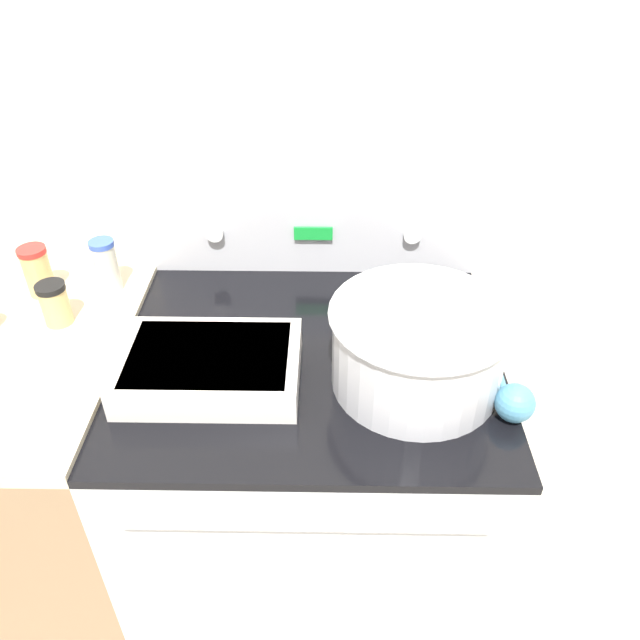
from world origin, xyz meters
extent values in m
cube|color=silver|center=(0.00, 0.73, 1.25)|extent=(8.00, 0.05, 2.50)
cube|color=#BCBCC1|center=(0.00, 0.35, 0.46)|extent=(0.77, 0.70, 0.91)
cube|color=black|center=(0.00, 0.35, 0.92)|extent=(0.77, 0.70, 0.02)
cylinder|color=silver|center=(0.00, -0.02, 0.85)|extent=(0.63, 0.02, 0.02)
cube|color=#BCBCC1|center=(0.00, 0.67, 1.03)|extent=(0.77, 0.05, 0.20)
cylinder|color=white|center=(-0.23, 0.64, 1.04)|extent=(0.04, 0.02, 0.04)
cylinder|color=white|center=(0.23, 0.64, 1.04)|extent=(0.04, 0.02, 0.04)
cube|color=green|center=(0.00, 0.64, 1.04)|extent=(0.09, 0.01, 0.03)
cube|color=#896B4C|center=(-0.66, 0.35, 0.46)|extent=(0.55, 0.70, 0.91)
cylinder|color=silver|center=(0.20, 0.25, 1.01)|extent=(0.32, 0.32, 0.16)
torus|color=silver|center=(0.20, 0.25, 1.09)|extent=(0.33, 0.33, 0.01)
cylinder|color=beige|center=(0.20, 0.25, 1.08)|extent=(0.29, 0.29, 0.02)
cube|color=silver|center=(-0.19, 0.25, 0.96)|extent=(0.34, 0.23, 0.07)
cube|color=#B2894C|center=(-0.19, 0.25, 0.98)|extent=(0.30, 0.20, 0.04)
cylinder|color=teal|center=(0.37, 0.30, 0.94)|extent=(0.01, 0.28, 0.01)
sphere|color=teal|center=(0.37, 0.16, 0.97)|extent=(0.07, 0.07, 0.07)
cylinder|color=beige|center=(-0.46, 0.54, 1.00)|extent=(0.05, 0.05, 0.11)
cylinder|color=#3856B7|center=(-0.46, 0.54, 1.06)|extent=(0.05, 0.05, 0.01)
cylinder|color=tan|center=(-0.54, 0.42, 0.98)|extent=(0.06, 0.06, 0.08)
cylinder|color=black|center=(-0.54, 0.42, 1.03)|extent=(0.06, 0.06, 0.01)
cylinder|color=tan|center=(-0.61, 0.53, 1.00)|extent=(0.06, 0.06, 0.10)
cylinder|color=red|center=(-0.61, 0.53, 1.05)|extent=(0.06, 0.06, 0.01)
camera|label=1|loc=(0.04, -0.65, 1.74)|focal=35.00mm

